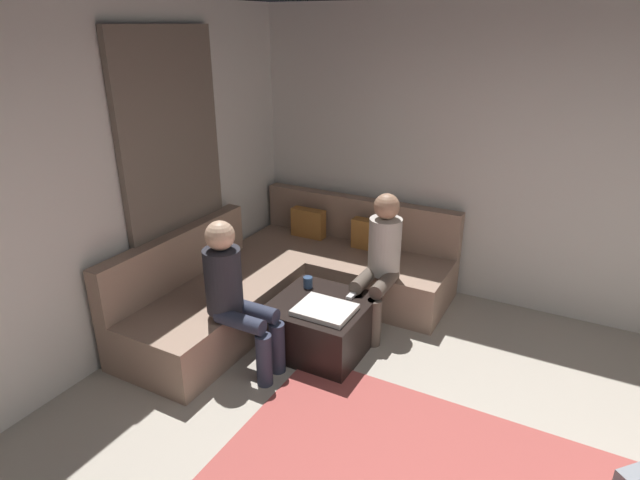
{
  "coord_description": "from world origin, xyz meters",
  "views": [
    {
      "loc": [
        0.26,
        -1.88,
        2.5
      ],
      "look_at": [
        -1.63,
        1.63,
        0.85
      ],
      "focal_mm": 29.4,
      "sensor_mm": 36.0,
      "label": 1
    }
  ],
  "objects_px": {
    "coffee_mug": "(308,282)",
    "game_remote": "(352,295)",
    "ottoman": "(321,325)",
    "person_on_couch_back": "(380,258)",
    "sectional_couch": "(290,278)",
    "person_on_couch_side": "(235,292)"
  },
  "relations": [
    {
      "from": "person_on_couch_back",
      "to": "person_on_couch_side",
      "type": "height_order",
      "value": "same"
    },
    {
      "from": "ottoman",
      "to": "person_on_couch_back",
      "type": "relative_size",
      "value": 0.63
    },
    {
      "from": "ottoman",
      "to": "person_on_couch_side",
      "type": "distance_m",
      "value": 0.83
    },
    {
      "from": "coffee_mug",
      "to": "sectional_couch",
      "type": "bearing_deg",
      "value": 139.87
    },
    {
      "from": "sectional_couch",
      "to": "coffee_mug",
      "type": "relative_size",
      "value": 26.84
    },
    {
      "from": "coffee_mug",
      "to": "person_on_couch_back",
      "type": "height_order",
      "value": "person_on_couch_back"
    },
    {
      "from": "sectional_couch",
      "to": "coffee_mug",
      "type": "height_order",
      "value": "sectional_couch"
    },
    {
      "from": "sectional_couch",
      "to": "person_on_couch_back",
      "type": "height_order",
      "value": "person_on_couch_back"
    },
    {
      "from": "ottoman",
      "to": "game_remote",
      "type": "xyz_separation_m",
      "value": [
        0.18,
        0.22,
        0.22
      ]
    },
    {
      "from": "person_on_couch_back",
      "to": "person_on_couch_side",
      "type": "relative_size",
      "value": 1.0
    },
    {
      "from": "coffee_mug",
      "to": "game_remote",
      "type": "bearing_deg",
      "value": 5.71
    },
    {
      "from": "ottoman",
      "to": "person_on_couch_back",
      "type": "xyz_separation_m",
      "value": [
        0.28,
        0.54,
        0.45
      ]
    },
    {
      "from": "sectional_couch",
      "to": "ottoman",
      "type": "height_order",
      "value": "sectional_couch"
    },
    {
      "from": "game_remote",
      "to": "person_on_couch_back",
      "type": "xyz_separation_m",
      "value": [
        0.1,
        0.32,
        0.23
      ]
    },
    {
      "from": "sectional_couch",
      "to": "coffee_mug",
      "type": "distance_m",
      "value": 0.51
    },
    {
      "from": "coffee_mug",
      "to": "person_on_couch_back",
      "type": "xyz_separation_m",
      "value": [
        0.5,
        0.36,
        0.19
      ]
    },
    {
      "from": "ottoman",
      "to": "person_on_couch_back",
      "type": "bearing_deg",
      "value": 62.59
    },
    {
      "from": "ottoman",
      "to": "person_on_couch_side",
      "type": "height_order",
      "value": "person_on_couch_side"
    },
    {
      "from": "game_remote",
      "to": "person_on_couch_back",
      "type": "distance_m",
      "value": 0.41
    },
    {
      "from": "sectional_couch",
      "to": "coffee_mug",
      "type": "xyz_separation_m",
      "value": [
        0.37,
        -0.31,
        0.19
      ]
    },
    {
      "from": "sectional_couch",
      "to": "person_on_couch_back",
      "type": "bearing_deg",
      "value": 3.63
    },
    {
      "from": "sectional_couch",
      "to": "ottoman",
      "type": "relative_size",
      "value": 3.36
    }
  ]
}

